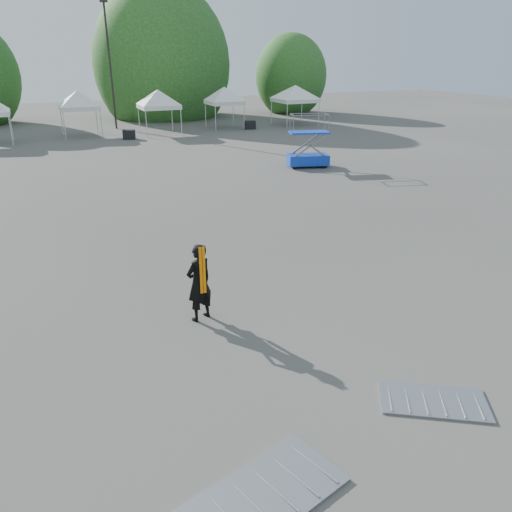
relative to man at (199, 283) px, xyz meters
name	(u,v)px	position (x,y,z in m)	size (l,w,h in m)	color
ground	(201,285)	(0.58, 1.80, -0.95)	(120.00, 120.00, 0.00)	#474442
light_pole_east	(109,58)	(3.58, 33.80, 4.57)	(0.60, 0.25, 9.80)	black
tree_mid_e	(162,65)	(9.58, 40.80, 3.89)	(5.12, 5.12, 7.79)	#382314
tree_far_e	(291,76)	(22.58, 38.80, 2.68)	(3.84, 3.84, 5.84)	#382314
tent_e	(78,94)	(0.54, 30.70, 2.11)	(3.96, 3.96, 3.88)	silver
tent_f	(158,93)	(6.21, 29.18, 2.11)	(4.05, 4.05, 3.88)	silver
tent_g	(224,90)	(12.00, 30.36, 2.11)	(3.83, 3.83, 3.88)	silver
tent_h	(295,88)	(18.39, 29.90, 2.11)	(4.63, 4.63, 3.88)	silver
man	(199,283)	(0.00, 0.00, 0.00)	(0.81, 0.68, 1.89)	black
scissor_lift	(309,141)	(10.76, 13.96, 0.49)	(2.43, 1.67, 2.86)	#0D59B5
barrier_left	(263,496)	(-0.80, -5.31, -0.91)	(2.63, 1.81, 0.08)	#9A9CA1
barrier_mid	(433,401)	(2.91, -4.65, -0.92)	(2.10, 1.81, 0.06)	#9A9CA1
crate_mid	(129,134)	(3.52, 27.74, -0.61)	(0.87, 0.68, 0.68)	black
crate_east	(250,125)	(13.73, 29.02, -0.61)	(0.87, 0.68, 0.68)	black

